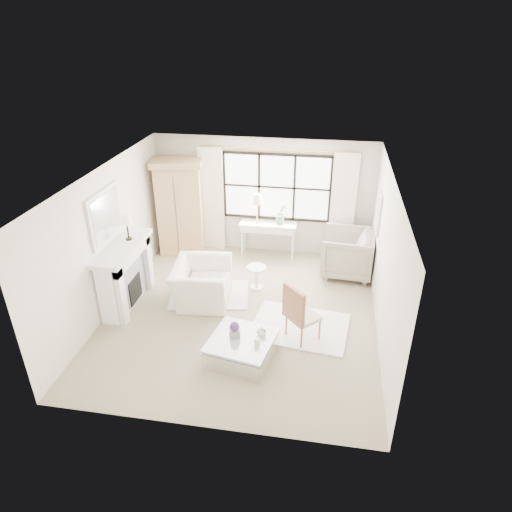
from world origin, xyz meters
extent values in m
plane|color=tan|center=(0.00, 0.00, 0.00)|extent=(5.50, 5.50, 0.00)
plane|color=white|center=(0.00, 0.00, 2.70)|extent=(5.50, 5.50, 0.00)
plane|color=beige|center=(0.00, 2.75, 1.35)|extent=(5.00, 0.00, 5.00)
plane|color=silver|center=(0.00, -2.75, 1.35)|extent=(5.00, 0.00, 5.00)
plane|color=white|center=(-2.50, 0.00, 1.35)|extent=(0.00, 5.50, 5.50)
plane|color=silver|center=(2.50, 0.00, 1.35)|extent=(0.00, 5.50, 5.50)
cube|color=white|center=(0.30, 2.73, 1.60)|extent=(2.40, 0.02, 1.50)
cylinder|color=#C88D45|center=(0.30, 2.67, 2.47)|extent=(3.30, 0.04, 0.04)
cube|color=silver|center=(-1.20, 2.65, 1.24)|extent=(0.55, 0.10, 2.47)
cube|color=white|center=(1.80, 2.65, 1.24)|extent=(0.55, 0.10, 2.47)
cube|color=white|center=(-2.29, 0.00, 0.59)|extent=(0.34, 1.50, 1.18)
cube|color=#B7B7BE|center=(-2.12, 0.00, 0.53)|extent=(0.03, 1.22, 0.97)
cube|color=black|center=(-2.11, 0.00, 0.32)|extent=(0.06, 0.52, 0.50)
cube|color=white|center=(-2.25, 0.00, 1.22)|extent=(0.58, 1.66, 0.08)
cube|color=white|center=(-2.47, 0.00, 1.84)|extent=(0.05, 1.15, 0.95)
cube|color=silver|center=(-2.44, 0.00, 1.84)|extent=(0.02, 1.00, 0.80)
cube|color=silver|center=(2.47, 1.70, 1.55)|extent=(0.04, 0.62, 0.82)
cube|color=#C4AE98|center=(2.45, 1.70, 1.55)|extent=(0.01, 0.52, 0.72)
cylinder|color=black|center=(-2.21, 0.27, 1.27)|extent=(0.12, 0.12, 0.03)
cylinder|color=black|center=(-2.21, 0.27, 1.44)|extent=(0.03, 0.03, 0.30)
cone|color=beige|center=(-2.21, 0.27, 1.68)|extent=(0.22, 0.22, 0.18)
cube|color=tan|center=(-1.89, 2.37, 1.05)|extent=(1.10, 0.78, 2.10)
cube|color=tan|center=(-1.89, 2.37, 2.17)|extent=(1.23, 0.90, 0.14)
cube|color=white|center=(0.15, 2.52, 0.68)|extent=(1.24, 0.42, 0.14)
cube|color=white|center=(0.15, 2.52, 0.77)|extent=(1.30, 0.46, 0.06)
cylinder|color=#B7863F|center=(-0.11, 2.51, 0.82)|extent=(0.14, 0.14, 0.03)
cylinder|color=#B7863F|center=(-0.11, 2.51, 1.06)|extent=(0.02, 0.02, 0.46)
cone|color=beige|center=(-0.11, 2.51, 1.38)|extent=(0.28, 0.28, 0.22)
imported|color=#5E7951|center=(0.45, 2.51, 1.05)|extent=(0.35, 0.32, 0.50)
cylinder|color=white|center=(0.13, 0.94, 0.01)|extent=(0.26, 0.26, 0.03)
cylinder|color=white|center=(0.13, 0.94, 0.25)|extent=(0.06, 0.06, 0.44)
cylinder|color=white|center=(0.13, 0.94, 0.49)|extent=(0.40, 0.40, 0.03)
cube|color=silver|center=(-0.76, 0.52, 0.01)|extent=(1.72, 1.35, 0.03)
cube|color=white|center=(1.14, -0.26, 0.02)|extent=(1.84, 1.47, 0.03)
imported|color=white|center=(-0.85, 0.33, 0.39)|extent=(1.16, 1.30, 0.79)
imported|color=#9E9585|center=(1.95, 1.88, 0.49)|extent=(1.15, 1.13, 0.98)
cube|color=beige|center=(1.20, -0.56, 0.46)|extent=(0.66, 0.66, 0.07)
cube|color=#A16743|center=(1.03, -0.72, 0.78)|extent=(0.37, 0.38, 0.60)
cube|color=silver|center=(0.25, -1.24, 0.16)|extent=(1.17, 1.17, 0.32)
cube|color=silver|center=(0.25, -1.24, 0.36)|extent=(1.17, 1.17, 0.04)
cube|color=gray|center=(0.13, -1.18, 0.44)|extent=(0.21, 0.21, 0.12)
sphere|color=#4D2967|center=(0.13, -1.18, 0.58)|extent=(0.15, 0.15, 0.15)
cylinder|color=#EEE5D0|center=(0.52, -1.34, 0.44)|extent=(0.09, 0.09, 0.12)
imported|color=silver|center=(0.55, -1.08, 0.46)|extent=(0.17, 0.17, 0.17)
camera|label=1|loc=(1.45, -7.03, 5.02)|focal=32.00mm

